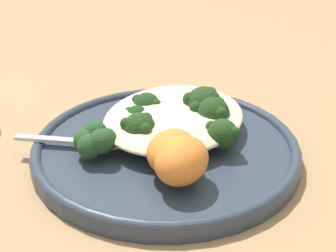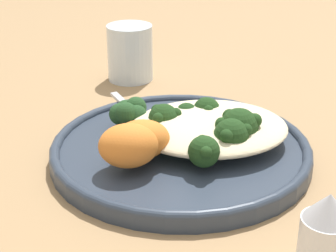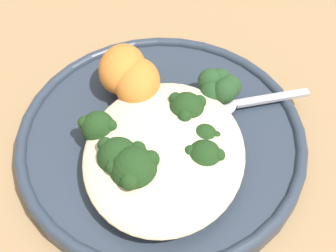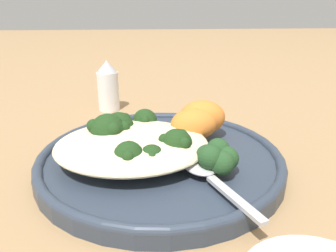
% 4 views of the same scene
% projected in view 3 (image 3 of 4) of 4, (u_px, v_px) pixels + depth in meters
% --- Properties ---
extents(ground_plane, '(4.00, 4.00, 0.00)m').
position_uv_depth(ground_plane, '(145.00, 157.00, 0.48)').
color(ground_plane, '#9E7A51').
extents(plate, '(0.30, 0.30, 0.02)m').
position_uv_depth(plate, '(161.00, 138.00, 0.48)').
color(plate, '#2D3847').
rests_on(plate, ground_plane).
extents(quinoa_mound, '(0.18, 0.15, 0.03)m').
position_uv_depth(quinoa_mound, '(164.00, 152.00, 0.44)').
color(quinoa_mound, beige).
rests_on(quinoa_mound, plate).
extents(broccoli_stalk_0, '(0.07, 0.08, 0.03)m').
position_uv_depth(broccoli_stalk_0, '(107.00, 125.00, 0.46)').
color(broccoli_stalk_0, '#ADC675').
rests_on(broccoli_stalk_0, plate).
extents(broccoli_stalk_1, '(0.12, 0.05, 0.04)m').
position_uv_depth(broccoli_stalk_1, '(125.00, 145.00, 0.44)').
color(broccoli_stalk_1, '#ADC675').
rests_on(broccoli_stalk_1, plate).
extents(broccoli_stalk_2, '(0.13, 0.05, 0.04)m').
position_uv_depth(broccoli_stalk_2, '(135.00, 156.00, 0.43)').
color(broccoli_stalk_2, '#ADC675').
rests_on(broccoli_stalk_2, plate).
extents(broccoli_stalk_3, '(0.07, 0.10, 0.03)m').
position_uv_depth(broccoli_stalk_3, '(192.00, 149.00, 0.44)').
color(broccoli_stalk_3, '#ADC675').
rests_on(broccoli_stalk_3, plate).
extents(broccoli_stalk_4, '(0.05, 0.09, 0.03)m').
position_uv_depth(broccoli_stalk_4, '(192.00, 134.00, 0.46)').
color(broccoli_stalk_4, '#ADC675').
rests_on(broccoli_stalk_4, plate).
extents(broccoli_stalk_5, '(0.04, 0.09, 0.04)m').
position_uv_depth(broccoli_stalk_5, '(177.00, 111.00, 0.47)').
color(broccoli_stalk_5, '#ADC675').
rests_on(broccoli_stalk_5, plate).
extents(sweet_potato_chunk_0, '(0.07, 0.06, 0.04)m').
position_uv_depth(sweet_potato_chunk_0, '(137.00, 82.00, 0.49)').
color(sweet_potato_chunk_0, orange).
rests_on(sweet_potato_chunk_0, plate).
extents(sweet_potato_chunk_1, '(0.06, 0.05, 0.05)m').
position_uv_depth(sweet_potato_chunk_1, '(122.00, 69.00, 0.50)').
color(sweet_potato_chunk_1, orange).
rests_on(sweet_potato_chunk_1, plate).
extents(kale_tuft, '(0.05, 0.05, 0.03)m').
position_uv_depth(kale_tuft, '(219.00, 86.00, 0.49)').
color(kale_tuft, '#234723').
rests_on(kale_tuft, plate).
extents(spoon, '(0.07, 0.13, 0.01)m').
position_uv_depth(spoon, '(226.00, 105.00, 0.49)').
color(spoon, '#B7B7BC').
rests_on(spoon, plate).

